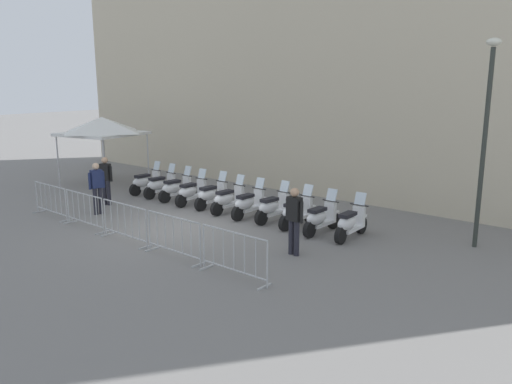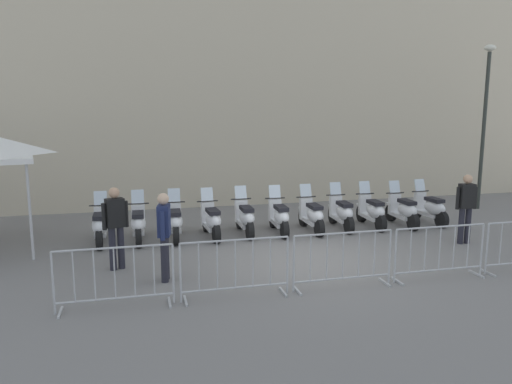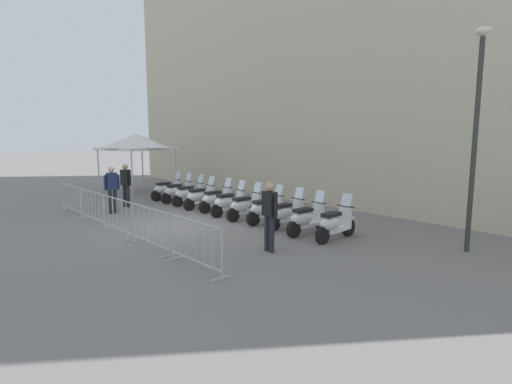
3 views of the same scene
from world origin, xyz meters
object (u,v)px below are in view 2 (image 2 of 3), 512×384
at_px(motorcycle_4, 245,218).
at_px(motorcycle_6, 312,216).
at_px(motorcycle_10, 430,208).
at_px(barrier_segment_0, 115,279).
at_px(officer_mid_plaza, 116,223).
at_px(barrier_segment_2, 343,261).
at_px(barrier_segment_3, 439,253).
at_px(motorcycle_1, 138,224).
at_px(street_lamp, 485,111).
at_px(barrier_segment_1, 235,269).
at_px(officer_by_barriers, 466,205).
at_px(motorcycle_0, 100,226).
at_px(motorcycle_7, 342,213).
at_px(motorcycle_5, 279,217).
at_px(officer_near_row_end, 164,232).
at_px(motorcycle_2, 175,222).
at_px(motorcycle_9, 403,211).
at_px(motorcycle_8, 372,212).
at_px(motorcycle_3, 212,221).

relative_size(motorcycle_4, motorcycle_6, 1.00).
bearing_deg(motorcycle_4, motorcycle_6, -15.90).
height_order(motorcycle_10, barrier_segment_0, motorcycle_10).
xyz_separation_m(motorcycle_6, officer_mid_plaza, (-5.34, -0.91, 0.53)).
bearing_deg(barrier_segment_2, barrier_segment_3, -11.87).
bearing_deg(motorcycle_1, street_lamp, -3.91).
xyz_separation_m(barrier_segment_1, officer_by_barriers, (6.52, 0.78, 0.46)).
height_order(motorcycle_0, officer_mid_plaza, officer_mid_plaza).
height_order(motorcycle_6, motorcycle_7, same).
xyz_separation_m(motorcycle_4, motorcycle_5, (0.87, -0.30, 0.00)).
distance_m(motorcycle_10, barrier_segment_3, 4.90).
height_order(motorcycle_5, officer_near_row_end, officer_near_row_end).
bearing_deg(officer_mid_plaza, barrier_segment_0, -100.57).
distance_m(motorcycle_2, barrier_segment_2, 5.01).
bearing_deg(motorcycle_0, barrier_segment_2, -54.38).
bearing_deg(officer_by_barriers, motorcycle_4, 145.54).
distance_m(motorcycle_9, officer_by_barriers, 2.12).
relative_size(motorcycle_8, officer_near_row_end, 0.99).
height_order(motorcycle_1, motorcycle_9, same).
bearing_deg(officer_by_barriers, motorcycle_3, 149.61).
bearing_deg(motorcycle_8, motorcycle_5, 169.71).
relative_size(motorcycle_3, street_lamp, 0.32).
distance_m(motorcycle_1, motorcycle_8, 6.42).
relative_size(barrier_segment_0, officer_near_row_end, 1.10).
distance_m(motorcycle_2, motorcycle_6, 3.68).
distance_m(barrier_segment_2, street_lamp, 9.81).
xyz_separation_m(motorcycle_2, motorcycle_6, (3.58, -0.85, 0.00)).
xyz_separation_m(barrier_segment_0, officer_near_row_end, (1.11, 0.96, 0.46)).
bearing_deg(motorcycle_3, motorcycle_4, -5.21).
xyz_separation_m(motorcycle_4, motorcycle_8, (3.58, -0.79, 0.00)).
bearing_deg(motorcycle_1, motorcycle_8, -11.94).
height_order(motorcycle_2, barrier_segment_2, motorcycle_2).
bearing_deg(barrier_segment_3, motorcycle_3, 121.34).
bearing_deg(motorcycle_10, motorcycle_6, 169.52).
bearing_deg(barrier_segment_1, motorcycle_7, 35.48).
relative_size(motorcycle_8, motorcycle_9, 1.00).
distance_m(motorcycle_5, barrier_segment_3, 4.59).
height_order(motorcycle_8, street_lamp, street_lamp).
bearing_deg(motorcycle_4, motorcycle_7, -12.36).
distance_m(motorcycle_0, motorcycle_1, 0.92).
bearing_deg(barrier_segment_3, officer_near_row_end, 155.49).
bearing_deg(motorcycle_1, motorcycle_4, -11.32).
bearing_deg(barrier_segment_0, motorcycle_9, 15.98).
bearing_deg(street_lamp, barrier_segment_2, -154.23).
height_order(motorcycle_6, officer_mid_plaza, officer_mid_plaza).
bearing_deg(barrier_segment_3, motorcycle_8, 68.44).
bearing_deg(officer_by_barriers, motorcycle_8, 112.56).
bearing_deg(motorcycle_2, barrier_segment_3, -53.00).
bearing_deg(barrier_segment_0, officer_mid_plaza, 79.43).
distance_m(motorcycle_7, barrier_segment_3, 4.20).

